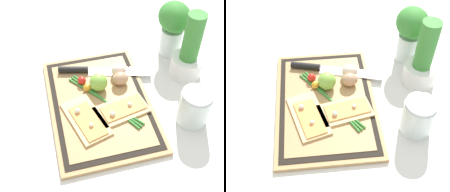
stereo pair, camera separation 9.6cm
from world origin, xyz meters
TOP-DOWN VIEW (x-y plane):
  - ground_plane at (0.00, 0.00)m, footprint 6.00×6.00m
  - cutting_board at (0.00, 0.00)m, footprint 0.45×0.31m
  - pizza_slice_near at (0.06, -0.06)m, footprint 0.19×0.13m
  - pizza_slice_far at (0.05, 0.05)m, footprint 0.12×0.18m
  - knife at (-0.14, -0.00)m, footprint 0.11×0.31m
  - egg_brown at (-0.06, 0.08)m, footprint 0.04×0.05m
  - egg_pink at (-0.10, 0.09)m, footprint 0.04×0.05m
  - lime at (-0.06, 0.01)m, footprint 0.06×0.06m
  - cherry_tomato_red at (-0.09, -0.04)m, footprint 0.03×0.03m
  - cherry_tomato_yellow at (-0.06, -0.03)m, footprint 0.02×0.02m
  - scallion_bunch at (0.00, 0.01)m, footprint 0.26×0.19m
  - herb_pot at (-0.07, 0.31)m, footprint 0.11×0.11m
  - sauce_jar at (0.12, 0.25)m, footprint 0.09×0.09m
  - herb_glass at (-0.19, 0.30)m, footprint 0.12×0.11m

SIDE VIEW (x-z plane):
  - ground_plane at x=0.00m, z-range 0.00..0.00m
  - cutting_board at x=0.00m, z-range 0.00..0.02m
  - scallion_bunch at x=0.00m, z-range 0.02..0.02m
  - pizza_slice_near at x=0.06m, z-range 0.01..0.03m
  - pizza_slice_far at x=0.05m, z-range 0.01..0.03m
  - knife at x=-0.14m, z-range 0.01..0.03m
  - cherry_tomato_yellow at x=-0.06m, z-range 0.02..0.04m
  - cherry_tomato_red at x=-0.09m, z-range 0.02..0.04m
  - egg_brown at x=-0.06m, z-range 0.02..0.06m
  - egg_pink at x=-0.10m, z-range 0.02..0.06m
  - lime at x=-0.06m, z-range 0.02..0.07m
  - sauce_jar at x=0.12m, z-range -0.01..0.11m
  - herb_pot at x=-0.07m, z-range -0.04..0.20m
  - herb_glass at x=-0.19m, z-range 0.02..0.22m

